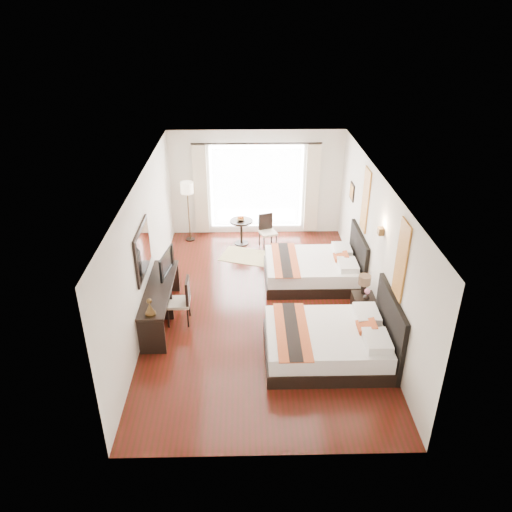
{
  "coord_description": "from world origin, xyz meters",
  "views": [
    {
      "loc": [
        -0.29,
        -8.67,
        5.77
      ],
      "look_at": [
        -0.09,
        0.11,
        1.16
      ],
      "focal_mm": 35.0,
      "sensor_mm": 36.0,
      "label": 1
    }
  ],
  "objects_px": {
    "bed_far": "(315,269)",
    "television": "(163,263)",
    "table_lamp": "(365,281)",
    "window_chair": "(268,237)",
    "floor_lamp": "(187,192)",
    "bed_near": "(331,342)",
    "desk_chair": "(180,309)",
    "side_table": "(241,232)",
    "vase": "(367,297)",
    "nightstand": "(363,307)",
    "console_desk": "(160,303)",
    "fruit_bowl": "(241,220)"
  },
  "relations": [
    {
      "from": "table_lamp",
      "to": "floor_lamp",
      "type": "xyz_separation_m",
      "value": [
        -3.8,
        3.55,
        0.59
      ]
    },
    {
      "from": "bed_near",
      "to": "bed_far",
      "type": "relative_size",
      "value": 1.05
    },
    {
      "from": "floor_lamp",
      "to": "desk_chair",
      "type": "bearing_deg",
      "value": -87.52
    },
    {
      "from": "floor_lamp",
      "to": "bed_near",
      "type": "bearing_deg",
      "value": -58.76
    },
    {
      "from": "bed_far",
      "to": "vase",
      "type": "bearing_deg",
      "value": -63.39
    },
    {
      "from": "bed_far",
      "to": "television",
      "type": "bearing_deg",
      "value": -164.52
    },
    {
      "from": "window_chair",
      "to": "bed_far",
      "type": "bearing_deg",
      "value": 10.34
    },
    {
      "from": "desk_chair",
      "to": "table_lamp",
      "type": "bearing_deg",
      "value": -177.81
    },
    {
      "from": "desk_chair",
      "to": "bed_far",
      "type": "bearing_deg",
      "value": -152.69
    },
    {
      "from": "vase",
      "to": "window_chair",
      "type": "relative_size",
      "value": 0.16
    },
    {
      "from": "bed_near",
      "to": "bed_far",
      "type": "height_order",
      "value": "bed_near"
    },
    {
      "from": "bed_near",
      "to": "table_lamp",
      "type": "xyz_separation_m",
      "value": [
        0.84,
        1.34,
        0.44
      ]
    },
    {
      "from": "floor_lamp",
      "to": "fruit_bowl",
      "type": "xyz_separation_m",
      "value": [
        1.35,
        -0.29,
        -0.66
      ]
    },
    {
      "from": "floor_lamp",
      "to": "window_chair",
      "type": "xyz_separation_m",
      "value": [
        2.03,
        -0.44,
        -1.09
      ]
    },
    {
      "from": "side_table",
      "to": "table_lamp",
      "type": "bearing_deg",
      "value": -53.28
    },
    {
      "from": "television",
      "to": "side_table",
      "type": "height_order",
      "value": "television"
    },
    {
      "from": "bed_near",
      "to": "desk_chair",
      "type": "xyz_separation_m",
      "value": [
        -2.81,
        1.15,
        -0.03
      ]
    },
    {
      "from": "television",
      "to": "desk_chair",
      "type": "xyz_separation_m",
      "value": [
        0.37,
        -0.63,
        -0.7
      ]
    },
    {
      "from": "nightstand",
      "to": "desk_chair",
      "type": "distance_m",
      "value": 3.63
    },
    {
      "from": "floor_lamp",
      "to": "window_chair",
      "type": "distance_m",
      "value": 2.35
    },
    {
      "from": "vase",
      "to": "side_table",
      "type": "xyz_separation_m",
      "value": [
        -2.45,
        3.53,
        -0.23
      ]
    },
    {
      "from": "nightstand",
      "to": "desk_chair",
      "type": "xyz_separation_m",
      "value": [
        -3.63,
        -0.04,
        0.04
      ]
    },
    {
      "from": "desk_chair",
      "to": "window_chair",
      "type": "bearing_deg",
      "value": -120.33
    },
    {
      "from": "nightstand",
      "to": "window_chair",
      "type": "distance_m",
      "value": 3.71
    },
    {
      "from": "table_lamp",
      "to": "console_desk",
      "type": "relative_size",
      "value": 0.18
    },
    {
      "from": "bed_far",
      "to": "television",
      "type": "relative_size",
      "value": 2.55
    },
    {
      "from": "bed_far",
      "to": "console_desk",
      "type": "relative_size",
      "value": 0.96
    },
    {
      "from": "bed_near",
      "to": "bed_far",
      "type": "distance_m",
      "value": 2.68
    },
    {
      "from": "nightstand",
      "to": "console_desk",
      "type": "bearing_deg",
      "value": 179.36
    },
    {
      "from": "table_lamp",
      "to": "nightstand",
      "type": "bearing_deg",
      "value": -93.67
    },
    {
      "from": "vase",
      "to": "bed_far",
      "type": "bearing_deg",
      "value": 116.61
    },
    {
      "from": "floor_lamp",
      "to": "side_table",
      "type": "xyz_separation_m",
      "value": [
        1.36,
        -0.27,
        -1.02
      ]
    },
    {
      "from": "bed_near",
      "to": "table_lamp",
      "type": "relative_size",
      "value": 5.67
    },
    {
      "from": "bed_near",
      "to": "side_table",
      "type": "xyz_separation_m",
      "value": [
        -1.61,
        4.62,
        0.01
      ]
    },
    {
      "from": "console_desk",
      "to": "desk_chair",
      "type": "distance_m",
      "value": 0.41
    },
    {
      "from": "desk_chair",
      "to": "floor_lamp",
      "type": "height_order",
      "value": "floor_lamp"
    },
    {
      "from": "floor_lamp",
      "to": "side_table",
      "type": "height_order",
      "value": "floor_lamp"
    },
    {
      "from": "bed_far",
      "to": "desk_chair",
      "type": "height_order",
      "value": "bed_far"
    },
    {
      "from": "side_table",
      "to": "bed_far",
      "type": "bearing_deg",
      "value": -49.51
    },
    {
      "from": "bed_near",
      "to": "table_lamp",
      "type": "bearing_deg",
      "value": 58.02
    },
    {
      "from": "vase",
      "to": "nightstand",
      "type": "bearing_deg",
      "value": 99.87
    },
    {
      "from": "nightstand",
      "to": "fruit_bowl",
      "type": "distance_m",
      "value": 4.23
    },
    {
      "from": "table_lamp",
      "to": "window_chair",
      "type": "distance_m",
      "value": 3.62
    },
    {
      "from": "bed_far",
      "to": "television",
      "type": "xyz_separation_m",
      "value": [
        -3.22,
        -0.89,
        0.68
      ]
    },
    {
      "from": "vase",
      "to": "fruit_bowl",
      "type": "distance_m",
      "value": 4.3
    },
    {
      "from": "bed_near",
      "to": "side_table",
      "type": "distance_m",
      "value": 4.89
    },
    {
      "from": "bed_far",
      "to": "table_lamp",
      "type": "height_order",
      "value": "bed_far"
    },
    {
      "from": "console_desk",
      "to": "table_lamp",
      "type": "bearing_deg",
      "value": 1.5
    },
    {
      "from": "television",
      "to": "window_chair",
      "type": "height_order",
      "value": "television"
    },
    {
      "from": "floor_lamp",
      "to": "bed_far",
      "type": "bearing_deg",
      "value": -36.28
    }
  ]
}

